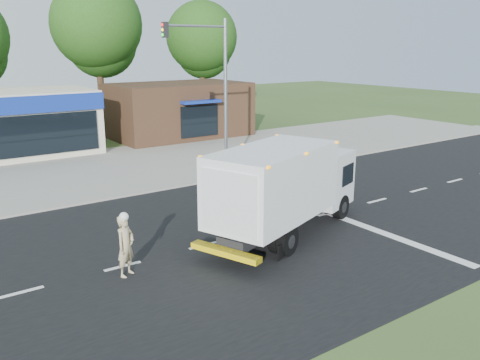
{
  "coord_description": "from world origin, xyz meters",
  "views": [
    {
      "loc": [
        -11.48,
        -14.09,
        6.7
      ],
      "look_at": [
        -0.57,
        1.29,
        1.7
      ],
      "focal_mm": 38.0,
      "sensor_mm": 36.0,
      "label": 1
    }
  ],
  "objects": [
    {
      "name": "background_trees",
      "position": [
        -0.85,
        28.16,
        7.38
      ],
      "size": [
        36.77,
        7.39,
        12.1
      ],
      "color": "#332114",
      "rests_on": "ground"
    },
    {
      "name": "emergency_worker",
      "position": [
        -6.12,
        -0.66,
        0.98
      ],
      "size": [
        0.82,
        0.74,
        2.0
      ],
      "rotation": [
        0.0,
        0.0,
        0.54
      ],
      "color": "tan",
      "rests_on": "ground"
    },
    {
      "name": "ground",
      "position": [
        0.0,
        0.0,
        0.0
      ],
      "size": [
        120.0,
        120.0,
        0.0
      ],
      "primitive_type": "plane",
      "color": "#385123",
      "rests_on": "ground"
    },
    {
      "name": "road_asphalt",
      "position": [
        0.0,
        0.0,
        0.0
      ],
      "size": [
        60.0,
        14.0,
        0.02
      ],
      "primitive_type": "cube",
      "color": "black",
      "rests_on": "ground"
    },
    {
      "name": "sidewalk",
      "position": [
        0.0,
        8.2,
        0.06
      ],
      "size": [
        60.0,
        2.4,
        0.12
      ],
      "primitive_type": "cube",
      "color": "gray",
      "rests_on": "ground"
    },
    {
      "name": "brown_storefront",
      "position": [
        7.0,
        19.98,
        2.0
      ],
      "size": [
        10.0,
        6.7,
        4.0
      ],
      "color": "#382316",
      "rests_on": "ground"
    },
    {
      "name": "parking_apron",
      "position": [
        0.0,
        14.0,
        0.01
      ],
      "size": [
        60.0,
        9.0,
        0.02
      ],
      "primitive_type": "cube",
      "color": "gray",
      "rests_on": "ground"
    },
    {
      "name": "lane_markings",
      "position": [
        1.35,
        -1.35,
        0.02
      ],
      "size": [
        55.2,
        7.0,
        0.01
      ],
      "color": "silver",
      "rests_on": "road_asphalt"
    },
    {
      "name": "traffic_signal_pole",
      "position": [
        2.35,
        7.6,
        4.92
      ],
      "size": [
        3.51,
        0.25,
        8.0
      ],
      "color": "gray",
      "rests_on": "ground"
    },
    {
      "name": "ems_box_truck",
      "position": [
        -0.09,
        -0.78,
        1.94
      ],
      "size": [
        7.95,
        4.81,
        3.37
      ],
      "rotation": [
        0.0,
        0.0,
        0.35
      ],
      "color": "black",
      "rests_on": "ground"
    }
  ]
}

